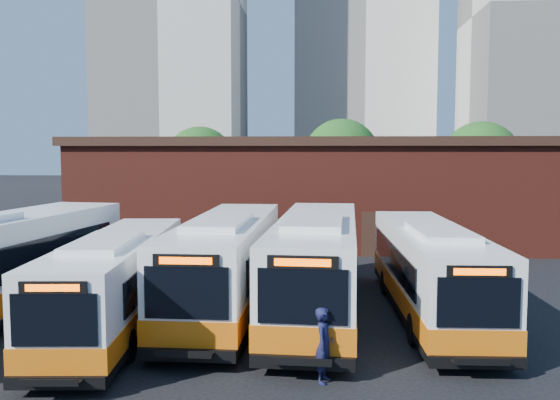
# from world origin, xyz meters

# --- Properties ---
(ground) EXTENTS (220.00, 220.00, 0.00)m
(ground) POSITION_xyz_m (0.00, 0.00, 0.00)
(ground) COLOR black
(bus_west) EXTENTS (3.20, 11.46, 3.08)m
(bus_west) POSITION_xyz_m (-6.22, 0.61, 1.40)
(bus_west) COLOR white
(bus_west) RESTS_ON ground
(bus_midwest) EXTENTS (2.80, 12.67, 3.44)m
(bus_midwest) POSITION_xyz_m (-3.10, 3.13, 1.56)
(bus_midwest) COLOR white
(bus_midwest) RESTS_ON ground
(bus_mideast) EXTENTS (3.28, 13.00, 3.51)m
(bus_mideast) POSITION_xyz_m (0.09, 2.90, 1.59)
(bus_mideast) COLOR white
(bus_mideast) RESTS_ON ground
(bus_east) EXTENTS (2.75, 11.85, 3.21)m
(bus_east) POSITION_xyz_m (3.98, 2.78, 1.46)
(bus_east) COLOR white
(bus_east) RESTS_ON ground
(transit_worker) EXTENTS (0.61, 0.77, 1.87)m
(transit_worker) POSITION_xyz_m (0.33, -3.36, 0.93)
(transit_worker) COLOR #131638
(transit_worker) RESTS_ON ground
(depot_building) EXTENTS (28.60, 12.60, 6.40)m
(depot_building) POSITION_xyz_m (0.00, 20.00, 3.26)
(depot_building) COLOR maroon
(depot_building) RESTS_ON ground
(tree_west) EXTENTS (6.00, 6.00, 7.65)m
(tree_west) POSITION_xyz_m (-10.00, 32.00, 4.64)
(tree_west) COLOR #382314
(tree_west) RESTS_ON ground
(tree_mid) EXTENTS (6.56, 6.56, 8.36)m
(tree_mid) POSITION_xyz_m (2.00, 34.00, 5.08)
(tree_mid) COLOR #382314
(tree_mid) RESTS_ON ground
(tree_east) EXTENTS (6.24, 6.24, 7.96)m
(tree_east) POSITION_xyz_m (13.00, 31.00, 4.83)
(tree_east) COLOR #382314
(tree_east) RESTS_ON ground
(tower_left) EXTENTS (20.00, 18.00, 56.20)m
(tower_left) POSITION_xyz_m (-22.00, 72.00, 27.84)
(tower_left) COLOR beige
(tower_left) RESTS_ON ground
(tower_center) EXTENTS (22.00, 20.00, 61.20)m
(tower_center) POSITION_xyz_m (7.00, 86.00, 30.34)
(tower_center) COLOR silver
(tower_center) RESTS_ON ground
(tower_right) EXTENTS (18.00, 18.00, 49.20)m
(tower_right) POSITION_xyz_m (30.00, 68.00, 24.34)
(tower_right) COLOR beige
(tower_right) RESTS_ON ground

